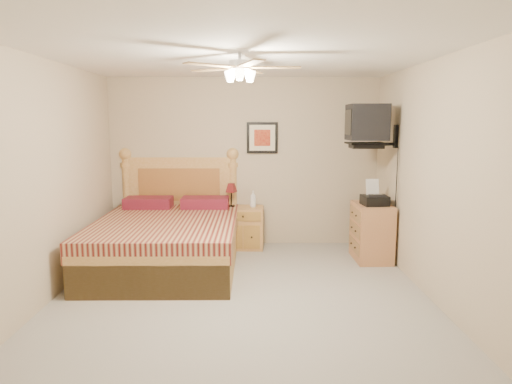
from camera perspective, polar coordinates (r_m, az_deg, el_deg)
floor at (r=4.95m, az=-1.82°, el=-13.28°), size 4.50×4.50×0.00m
ceiling at (r=4.63m, az=-1.98°, el=16.75°), size 4.00×4.50×0.04m
wall_back at (r=6.86m, az=-1.49°, el=3.71°), size 4.00×0.04×2.50m
wall_front at (r=2.41m, az=-3.07°, el=-5.87°), size 4.00×0.04×2.50m
wall_left at (r=5.08m, az=-25.08°, el=1.07°), size 0.04×4.50×2.50m
wall_right at (r=5.00m, az=21.69°, el=1.17°), size 0.04×4.50×2.50m
bed at (r=5.91m, az=-11.19°, el=-2.30°), size 1.75×2.29×1.48m
nightstand at (r=6.77m, az=-1.51°, el=-4.46°), size 0.59×0.45×0.61m
table_lamp at (r=6.74m, az=-3.09°, el=-0.37°), size 0.25×0.25×0.35m
lotion_bottle at (r=6.70m, az=-0.37°, el=-0.87°), size 0.10×0.10×0.24m
framed_picture at (r=6.82m, az=0.78°, el=6.79°), size 0.46×0.04×0.46m
dresser at (r=6.37m, az=14.25°, el=-4.87°), size 0.46×0.66×0.77m
fax_machine at (r=6.18m, az=14.64°, el=-0.07°), size 0.34×0.36×0.33m
magazine_lower at (r=6.49m, az=13.86°, el=-0.99°), size 0.30×0.35×0.03m
magazine_upper at (r=6.49m, az=14.12°, el=-0.78°), size 0.22×0.30×0.02m
wall_tv at (r=6.15m, az=15.07°, el=8.04°), size 0.56×0.46×0.58m
ceiling_fan at (r=4.41m, az=-2.03°, el=15.30°), size 1.14×1.14×0.28m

